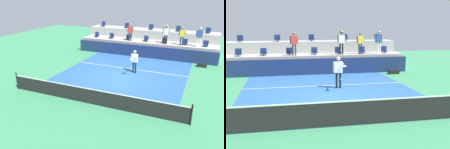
# 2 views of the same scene
# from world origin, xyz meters

# --- Properties ---
(ground_plane) EXTENTS (40.00, 40.00, 0.00)m
(ground_plane) POSITION_xyz_m (0.00, 0.00, 0.00)
(ground_plane) COLOR #388456
(court_inner_paint) EXTENTS (9.00, 10.00, 0.01)m
(court_inner_paint) POSITION_xyz_m (0.00, 1.00, 0.00)
(court_inner_paint) COLOR #285693
(court_inner_paint) RESTS_ON ground_plane
(court_service_line) EXTENTS (9.00, 0.06, 0.00)m
(court_service_line) POSITION_xyz_m (0.00, 2.40, 0.01)
(court_service_line) COLOR white
(court_service_line) RESTS_ON ground_plane
(tennis_net) EXTENTS (10.48, 0.08, 1.07)m
(tennis_net) POSITION_xyz_m (0.00, -4.00, 0.50)
(tennis_net) COLOR black
(tennis_net) RESTS_ON ground_plane
(sponsor_backboard) EXTENTS (13.00, 0.16, 1.10)m
(sponsor_backboard) POSITION_xyz_m (0.00, 6.00, 0.55)
(sponsor_backboard) COLOR navy
(sponsor_backboard) RESTS_ON ground_plane
(seating_tier_lower) EXTENTS (13.00, 1.80, 1.25)m
(seating_tier_lower) POSITION_xyz_m (0.00, 7.30, 0.62)
(seating_tier_lower) COLOR #9E9E99
(seating_tier_lower) RESTS_ON ground_plane
(seating_tier_upper) EXTENTS (13.00, 1.80, 2.10)m
(seating_tier_upper) POSITION_xyz_m (0.00, 9.10, 1.05)
(seating_tier_upper) COLOR #9E9E99
(seating_tier_upper) RESTS_ON ground_plane
(stadium_chair_lower_far_left) EXTENTS (0.44, 0.40, 0.52)m
(stadium_chair_lower_far_left) POSITION_xyz_m (-5.29, 7.23, 1.46)
(stadium_chair_lower_far_left) COLOR #2D2D33
(stadium_chair_lower_far_left) RESTS_ON seating_tier_lower
(stadium_chair_lower_left) EXTENTS (0.44, 0.40, 0.52)m
(stadium_chair_lower_left) POSITION_xyz_m (-3.60, 7.23, 1.46)
(stadium_chair_lower_left) COLOR #2D2D33
(stadium_chair_lower_left) RESTS_ON seating_tier_lower
(stadium_chair_lower_mid_left) EXTENTS (0.44, 0.40, 0.52)m
(stadium_chair_lower_mid_left) POSITION_xyz_m (-1.81, 7.23, 1.46)
(stadium_chair_lower_mid_left) COLOR #2D2D33
(stadium_chair_lower_mid_left) RESTS_ON seating_tier_lower
(stadium_chair_lower_center) EXTENTS (0.44, 0.40, 0.52)m
(stadium_chair_lower_center) POSITION_xyz_m (-0.02, 7.23, 1.46)
(stadium_chair_lower_center) COLOR #2D2D33
(stadium_chair_lower_center) RESTS_ON seating_tier_lower
(stadium_chair_lower_mid_right) EXTENTS (0.44, 0.40, 0.52)m
(stadium_chair_lower_mid_right) POSITION_xyz_m (1.74, 7.23, 1.46)
(stadium_chair_lower_mid_right) COLOR #2D2D33
(stadium_chair_lower_mid_right) RESTS_ON seating_tier_lower
(stadium_chair_lower_right) EXTENTS (0.44, 0.40, 0.52)m
(stadium_chair_lower_right) POSITION_xyz_m (3.57, 7.23, 1.46)
(stadium_chair_lower_right) COLOR #2D2D33
(stadium_chair_lower_right) RESTS_ON seating_tier_lower
(stadium_chair_lower_far_right) EXTENTS (0.44, 0.40, 0.52)m
(stadium_chair_lower_far_right) POSITION_xyz_m (5.31, 7.23, 1.46)
(stadium_chair_lower_far_right) COLOR #2D2D33
(stadium_chair_lower_far_right) RESTS_ON seating_tier_lower
(stadium_chair_upper_far_left) EXTENTS (0.44, 0.40, 0.52)m
(stadium_chair_upper_far_left) POSITION_xyz_m (-5.36, 9.03, 2.31)
(stadium_chair_upper_far_left) COLOR #2D2D33
(stadium_chair_upper_far_left) RESTS_ON seating_tier_upper
(stadium_chair_upper_left) EXTENTS (0.44, 0.40, 0.52)m
(stadium_chair_upper_left) POSITION_xyz_m (-2.65, 9.03, 2.31)
(stadium_chair_upper_left) COLOR #2D2D33
(stadium_chair_upper_left) RESTS_ON seating_tier_upper
(stadium_chair_upper_center) EXTENTS (0.44, 0.40, 0.52)m
(stadium_chair_upper_center) POSITION_xyz_m (-0.03, 9.03, 2.31)
(stadium_chair_upper_center) COLOR #2D2D33
(stadium_chair_upper_center) RESTS_ON seating_tier_upper
(stadium_chair_upper_right) EXTENTS (0.44, 0.40, 0.52)m
(stadium_chair_upper_right) POSITION_xyz_m (2.66, 9.03, 2.31)
(stadium_chair_upper_right) COLOR #2D2D33
(stadium_chair_upper_right) RESTS_ON seating_tier_upper
(stadium_chair_upper_far_right) EXTENTS (0.44, 0.40, 0.52)m
(stadium_chair_upper_far_right) POSITION_xyz_m (5.35, 9.03, 2.31)
(stadium_chair_upper_far_right) COLOR #2D2D33
(stadium_chair_upper_far_right) RESTS_ON seating_tier_upper
(tennis_player) EXTENTS (0.60, 1.27, 1.74)m
(tennis_player) POSITION_xyz_m (0.65, 1.66, 1.07)
(tennis_player) COLOR black
(tennis_player) RESTS_ON ground_plane
(spectator_in_white) EXTENTS (0.58, 0.24, 1.64)m
(spectator_in_white) POSITION_xyz_m (-1.48, 6.85, 2.23)
(spectator_in_white) COLOR #2D2D33
(spectator_in_white) RESTS_ON seating_tier_lower
(spectator_with_hat) EXTENTS (0.59, 0.44, 1.72)m
(spectator_with_hat) POSITION_xyz_m (1.89, 6.85, 2.31)
(spectator_with_hat) COLOR black
(spectator_with_hat) RESTS_ON seating_tier_lower
(spectator_in_grey) EXTENTS (0.57, 0.22, 1.58)m
(spectator_in_grey) POSITION_xyz_m (3.31, 6.85, 2.19)
(spectator_in_grey) COLOR navy
(spectator_in_grey) RESTS_ON seating_tier_lower
(spectator_leaning_on_rail) EXTENTS (0.59, 0.23, 1.70)m
(spectator_leaning_on_rail) POSITION_xyz_m (4.73, 6.85, 2.27)
(spectator_leaning_on_rail) COLOR white
(spectator_leaning_on_rail) RESTS_ON seating_tier_lower
(tennis_ball) EXTENTS (0.07, 0.07, 0.07)m
(tennis_ball) POSITION_xyz_m (0.64, 1.03, 0.62)
(tennis_ball) COLOR #CCE033
(equipment_bag) EXTENTS (0.76, 0.28, 0.30)m
(equipment_bag) POSITION_xyz_m (5.27, 5.13, 0.15)
(equipment_bag) COLOR black
(equipment_bag) RESTS_ON ground_plane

